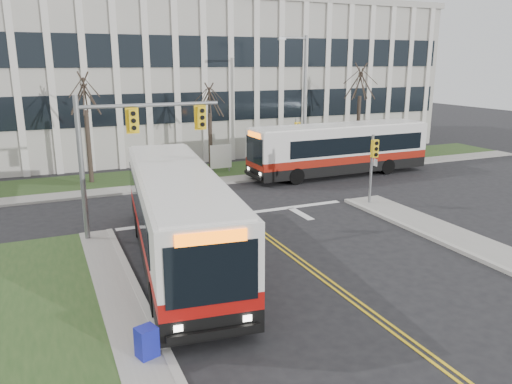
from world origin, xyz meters
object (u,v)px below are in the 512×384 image
Objects in this scene: directory_sign at (221,157)px; bus_main at (178,218)px; streetlight at (302,96)px; bus_cross at (339,150)px; newspaper_box_blue at (147,344)px.

bus_main is at bearing -115.80° from directory_sign.
bus_cross is (1.70, -2.22, -3.51)m from streetlight.
bus_main is (-6.78, -14.03, 0.57)m from directory_sign.
streetlight is 6.96m from directory_sign.
streetlight is 0.73× the size of bus_cross.
streetlight is 4.60× the size of directory_sign.
directory_sign is at bearing -116.98° from bus_cross.
bus_cross is at bearing 27.42° from newspaper_box_blue.
bus_cross is at bearing 43.98° from bus_main.
newspaper_box_blue is (-14.83, -18.93, -4.72)m from streetlight.
directory_sign is 0.15× the size of bus_main.
directory_sign is at bearing 166.77° from streetlight.
bus_cross is at bearing -52.56° from streetlight.
bus_main reaches higher than newspaper_box_blue.
streetlight reaches higher than newspaper_box_blue.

